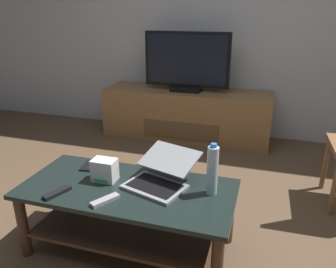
{
  "coord_description": "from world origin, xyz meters",
  "views": [
    {
      "loc": [
        0.56,
        -1.52,
        1.37
      ],
      "look_at": [
        -0.06,
        0.49,
        0.57
      ],
      "focal_mm": 35.44,
      "sensor_mm": 36.0,
      "label": 1
    }
  ],
  "objects_px": {
    "coffee_table": "(128,207)",
    "router_box": "(105,170)",
    "tv_remote": "(57,193)",
    "laptop": "(161,175)",
    "cell_phone": "(88,166)",
    "media_cabinet": "(186,114)",
    "soundbar_remote": "(105,200)",
    "television": "(187,63)",
    "water_bottle_near": "(212,170)"
  },
  "relations": [
    {
      "from": "water_bottle_near",
      "to": "soundbar_remote",
      "type": "distance_m",
      "value": 0.59
    },
    {
      "from": "television",
      "to": "tv_remote",
      "type": "xyz_separation_m",
      "value": [
        -0.2,
        -2.06,
        -0.4
      ]
    },
    {
      "from": "tv_remote",
      "to": "soundbar_remote",
      "type": "bearing_deg",
      "value": 22.71
    },
    {
      "from": "coffee_table",
      "to": "soundbar_remote",
      "type": "bearing_deg",
      "value": -105.73
    },
    {
      "from": "coffee_table",
      "to": "soundbar_remote",
      "type": "xyz_separation_m",
      "value": [
        -0.05,
        -0.18,
        0.14
      ]
    },
    {
      "from": "media_cabinet",
      "to": "router_box",
      "type": "distance_m",
      "value": 1.87
    },
    {
      "from": "cell_phone",
      "to": "media_cabinet",
      "type": "bearing_deg",
      "value": 73.35
    },
    {
      "from": "water_bottle_near",
      "to": "soundbar_remote",
      "type": "xyz_separation_m",
      "value": [
        -0.52,
        -0.25,
        -0.13
      ]
    },
    {
      "from": "television",
      "to": "router_box",
      "type": "bearing_deg",
      "value": -90.82
    },
    {
      "from": "soundbar_remote",
      "to": "coffee_table",
      "type": "bearing_deg",
      "value": 104.9
    },
    {
      "from": "coffee_table",
      "to": "laptop",
      "type": "relative_size",
      "value": 2.66
    },
    {
      "from": "laptop",
      "to": "tv_remote",
      "type": "xyz_separation_m",
      "value": [
        -0.5,
        -0.27,
        -0.05
      ]
    },
    {
      "from": "coffee_table",
      "to": "router_box",
      "type": "xyz_separation_m",
      "value": [
        -0.16,
        0.04,
        0.19
      ]
    },
    {
      "from": "coffee_table",
      "to": "cell_phone",
      "type": "height_order",
      "value": "cell_phone"
    },
    {
      "from": "coffee_table",
      "to": "water_bottle_near",
      "type": "relative_size",
      "value": 4.14
    },
    {
      "from": "water_bottle_near",
      "to": "soundbar_remote",
      "type": "height_order",
      "value": "water_bottle_near"
    },
    {
      "from": "cell_phone",
      "to": "laptop",
      "type": "bearing_deg",
      "value": -17.92
    },
    {
      "from": "media_cabinet",
      "to": "soundbar_remote",
      "type": "distance_m",
      "value": 2.08
    },
    {
      "from": "laptop",
      "to": "soundbar_remote",
      "type": "height_order",
      "value": "laptop"
    },
    {
      "from": "coffee_table",
      "to": "cell_phone",
      "type": "xyz_separation_m",
      "value": [
        -0.34,
        0.17,
        0.13
      ]
    },
    {
      "from": "coffee_table",
      "to": "router_box",
      "type": "height_order",
      "value": "router_box"
    },
    {
      "from": "television",
      "to": "laptop",
      "type": "distance_m",
      "value": 1.85
    },
    {
      "from": "laptop",
      "to": "cell_phone",
      "type": "xyz_separation_m",
      "value": [
        -0.51,
        0.07,
        -0.05
      ]
    },
    {
      "from": "cell_phone",
      "to": "tv_remote",
      "type": "xyz_separation_m",
      "value": [
        0.01,
        -0.35,
        0.01
      ]
    },
    {
      "from": "router_box",
      "to": "soundbar_remote",
      "type": "relative_size",
      "value": 0.87
    },
    {
      "from": "television",
      "to": "water_bottle_near",
      "type": "bearing_deg",
      "value": -71.62
    },
    {
      "from": "television",
      "to": "cell_phone",
      "type": "height_order",
      "value": "television"
    },
    {
      "from": "media_cabinet",
      "to": "cell_phone",
      "type": "distance_m",
      "value": 1.75
    },
    {
      "from": "television",
      "to": "laptop",
      "type": "xyz_separation_m",
      "value": [
        0.3,
        -1.79,
        -0.36
      ]
    },
    {
      "from": "media_cabinet",
      "to": "soundbar_remote",
      "type": "xyz_separation_m",
      "value": [
        0.08,
        -2.08,
        0.16
      ]
    },
    {
      "from": "tv_remote",
      "to": "laptop",
      "type": "bearing_deg",
      "value": 49.74
    },
    {
      "from": "soundbar_remote",
      "to": "media_cabinet",
      "type": "bearing_deg",
      "value": 122.94
    },
    {
      "from": "water_bottle_near",
      "to": "tv_remote",
      "type": "distance_m",
      "value": 0.85
    },
    {
      "from": "media_cabinet",
      "to": "tv_remote",
      "type": "distance_m",
      "value": 2.1
    },
    {
      "from": "television",
      "to": "soundbar_remote",
      "type": "height_order",
      "value": "television"
    },
    {
      "from": "coffee_table",
      "to": "cell_phone",
      "type": "bearing_deg",
      "value": 154.26
    },
    {
      "from": "laptop",
      "to": "cell_phone",
      "type": "relative_size",
      "value": 3.26
    },
    {
      "from": "tv_remote",
      "to": "router_box",
      "type": "bearing_deg",
      "value": 72.9
    },
    {
      "from": "cell_phone",
      "to": "coffee_table",
      "type": "bearing_deg",
      "value": -35.42
    },
    {
      "from": "laptop",
      "to": "tv_remote",
      "type": "bearing_deg",
      "value": -151.43
    },
    {
      "from": "coffee_table",
      "to": "soundbar_remote",
      "type": "relative_size",
      "value": 7.58
    },
    {
      "from": "router_box",
      "to": "tv_remote",
      "type": "distance_m",
      "value": 0.29
    },
    {
      "from": "coffee_table",
      "to": "router_box",
      "type": "bearing_deg",
      "value": 166.0
    },
    {
      "from": "media_cabinet",
      "to": "television",
      "type": "distance_m",
      "value": 0.56
    },
    {
      "from": "television",
      "to": "laptop",
      "type": "height_order",
      "value": "television"
    },
    {
      "from": "tv_remote",
      "to": "cell_phone",
      "type": "bearing_deg",
      "value": 112.86
    },
    {
      "from": "coffee_table",
      "to": "tv_remote",
      "type": "xyz_separation_m",
      "value": [
        -0.33,
        -0.18,
        0.14
      ]
    },
    {
      "from": "laptop",
      "to": "water_bottle_near",
      "type": "xyz_separation_m",
      "value": [
        0.3,
        -0.02,
        0.08
      ]
    },
    {
      "from": "coffee_table",
      "to": "cell_phone",
      "type": "distance_m",
      "value": 0.41
    },
    {
      "from": "coffee_table",
      "to": "television",
      "type": "xyz_separation_m",
      "value": [
        -0.13,
        1.88,
        0.54
      ]
    }
  ]
}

